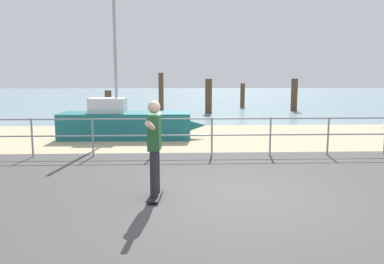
# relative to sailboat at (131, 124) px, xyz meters

# --- Properties ---
(ground_plane) EXTENTS (24.00, 10.00, 0.04)m
(ground_plane) POSITION_rel_sailboat_xyz_m (2.66, -7.67, -0.52)
(ground_plane) COLOR #474444
(ground_plane) RESTS_ON ground
(beach_strip) EXTENTS (24.00, 6.00, 0.04)m
(beach_strip) POSITION_rel_sailboat_xyz_m (2.66, 0.33, -0.52)
(beach_strip) COLOR tan
(beach_strip) RESTS_ON ground
(sea_surface) EXTENTS (72.00, 50.00, 0.04)m
(sea_surface) POSITION_rel_sailboat_xyz_m (2.66, 28.33, -0.52)
(sea_surface) COLOR #75939E
(sea_surface) RESTS_ON ground
(railing_fence) EXTENTS (12.70, 0.05, 1.05)m
(railing_fence) POSITION_rel_sailboat_xyz_m (0.95, -3.07, 0.18)
(railing_fence) COLOR gray
(railing_fence) RESTS_ON ground
(sailboat) EXTENTS (4.97, 1.47, 5.07)m
(sailboat) POSITION_rel_sailboat_xyz_m (0.00, 0.00, 0.00)
(sailboat) COLOR #19666B
(sailboat) RESTS_ON ground
(skateboard) EXTENTS (0.27, 0.81, 0.08)m
(skateboard) POSITION_rel_sailboat_xyz_m (1.21, -6.65, -0.45)
(skateboard) COLOR black
(skateboard) RESTS_ON ground
(skateboarder) EXTENTS (0.23, 1.45, 1.65)m
(skateboarder) POSITION_rel_sailboat_xyz_m (1.21, -6.65, 0.50)
(skateboarder) COLOR #26262B
(skateboarder) RESTS_ON skateboard
(groyne_post_0) EXTENTS (0.34, 0.34, 1.41)m
(groyne_post_0) POSITION_rel_sailboat_xyz_m (-1.92, 6.73, 0.18)
(groyne_post_0) COLOR #513826
(groyne_post_0) RESTS_ON ground
(groyne_post_1) EXTENTS (0.27, 0.27, 2.31)m
(groyne_post_1) POSITION_rel_sailboat_xyz_m (0.75, 7.80, 0.63)
(groyne_post_1) COLOR #513826
(groyne_post_1) RESTS_ON ground
(groyne_post_2) EXTENTS (0.39, 0.39, 1.98)m
(groyne_post_2) POSITION_rel_sailboat_xyz_m (3.42, 8.82, 0.47)
(groyne_post_2) COLOR #513826
(groyne_post_2) RESTS_ON ground
(groyne_post_3) EXTENTS (0.30, 0.30, 1.64)m
(groyne_post_3) POSITION_rel_sailboat_xyz_m (6.09, 12.98, 0.30)
(groyne_post_3) COLOR #513826
(groyne_post_3) RESTS_ON ground
(groyne_post_4) EXTENTS (0.39, 0.39, 1.98)m
(groyne_post_4) POSITION_rel_sailboat_xyz_m (8.77, 10.06, 0.47)
(groyne_post_4) COLOR #513826
(groyne_post_4) RESTS_ON ground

